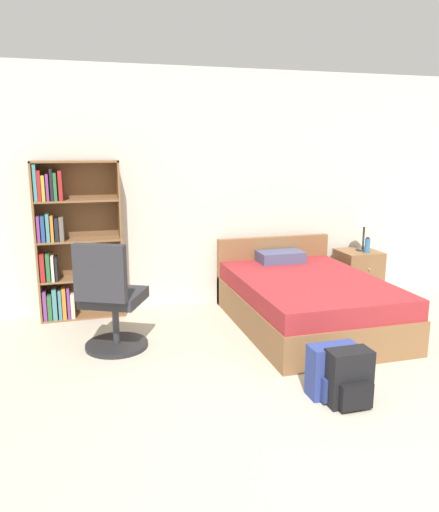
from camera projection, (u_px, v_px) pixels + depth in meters
name	position (u px, v px, depth m)	size (l,w,h in m)	color
ground_plane	(395.00, 455.00, 2.93)	(14.00, 14.00, 0.00)	#BCB29E
wall_back	(233.00, 189.00, 5.68)	(9.00, 0.06, 2.60)	silver
bookshelf	(68.00, 244.00, 5.12)	(0.85, 0.27, 1.63)	brown
bed	(305.00, 300.00, 5.02)	(1.34, 1.94, 0.76)	brown
office_chair	(111.00, 302.00, 4.32)	(0.66, 0.71, 1.00)	#232326
nightstand	(358.00, 273.00, 5.99)	(0.46, 0.47, 0.55)	brown
table_lamp	(364.00, 222.00, 5.88)	(0.21, 0.21, 0.45)	#333333
water_bottle	(367.00, 245.00, 5.81)	(0.06, 0.06, 0.18)	teal
backpack_blue	(333.00, 372.00, 3.59)	(0.36, 0.23, 0.38)	navy
backpack_black	(349.00, 379.00, 3.47)	(0.31, 0.23, 0.40)	black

